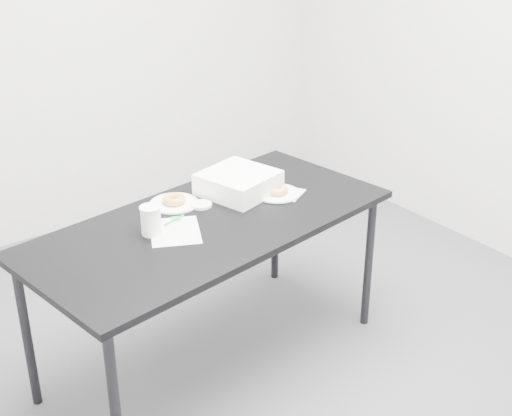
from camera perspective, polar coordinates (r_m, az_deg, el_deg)
floor at (r=3.57m, az=-0.48°, el=-12.96°), size 4.00×4.00×0.00m
wall_back at (r=4.64m, az=-15.88°, el=13.77°), size 4.00×0.02×2.70m
table at (r=3.27m, az=-3.70°, el=-1.88°), size 1.80×1.03×0.78m
scorecard at (r=3.16m, az=-6.49°, el=-1.86°), size 0.31×0.34×0.00m
logo_patch at (r=3.26m, az=-6.40°, el=-0.85°), size 0.06×0.06×0.00m
pen at (r=3.24m, az=-6.56°, el=-0.97°), size 0.12×0.04×0.01m
napkin at (r=3.50m, az=2.37°, el=1.20°), size 0.22×0.22×0.00m
plate_near at (r=3.49m, az=1.69°, el=1.17°), size 0.23×0.23×0.01m
donut_near at (r=3.48m, az=1.69°, el=1.48°), size 0.14×0.14×0.04m
plate_far at (r=3.41m, az=-6.57°, el=0.37°), size 0.23×0.23×0.01m
donut_far at (r=3.40m, az=-6.59°, el=0.69°), size 0.15×0.15×0.04m
coffee_cup at (r=3.12m, az=-8.41°, el=-0.98°), size 0.09×0.09×0.13m
cup_lid at (r=3.38m, az=-4.41°, el=0.26°), size 0.10×0.10×0.01m
bakery_box at (r=3.49m, az=-1.42°, el=2.03°), size 0.39×0.39×0.11m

